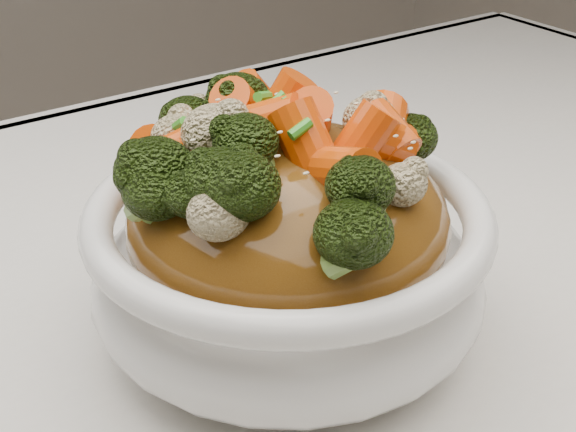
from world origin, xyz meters
TOP-DOWN VIEW (x-y plane):
  - tablecloth at (0.00, 0.00)m, footprint 1.20×0.80m
  - bowl at (-0.02, 0.00)m, footprint 0.27×0.27m
  - sauce_base at (-0.02, 0.00)m, footprint 0.21×0.21m
  - carrots at (-0.02, 0.00)m, footprint 0.21×0.21m
  - broccoli at (-0.02, 0.00)m, footprint 0.21×0.21m
  - cauliflower at (-0.02, 0.00)m, footprint 0.21×0.21m
  - scallions at (-0.02, 0.00)m, footprint 0.16×0.16m
  - sesame_seeds at (-0.02, 0.00)m, footprint 0.19×0.19m

SIDE VIEW (x-z plane):
  - tablecloth at x=0.00m, z-range 0.71..0.75m
  - bowl at x=-0.02m, z-range 0.75..0.84m
  - sauce_base at x=-0.02m, z-range 0.78..0.87m
  - cauliflower at x=-0.02m, z-range 0.86..0.90m
  - broccoli at x=-0.02m, z-range 0.86..0.91m
  - carrots at x=-0.02m, z-range 0.86..0.91m
  - scallions at x=-0.02m, z-range 0.88..0.90m
  - sesame_seeds at x=-0.02m, z-range 0.88..0.89m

